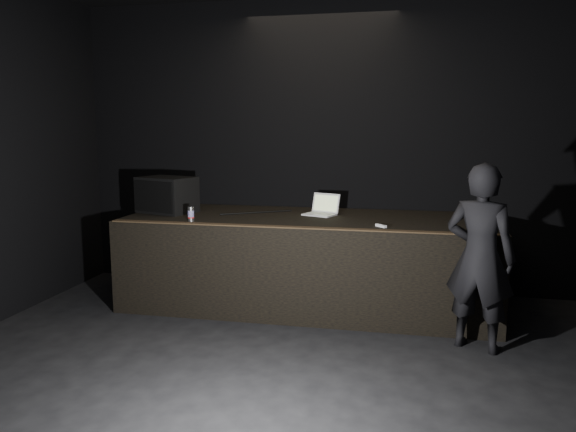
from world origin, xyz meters
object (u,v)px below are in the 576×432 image
(stage_monitor, at_px, (167,195))
(person, at_px, (480,257))
(stage_riser, at_px, (308,261))
(laptop, at_px, (322,209))
(beer_can, at_px, (191,214))

(stage_monitor, relative_size, person, 0.43)
(stage_riser, xyz_separation_m, stage_monitor, (-1.67, -0.02, 0.71))
(laptop, height_order, beer_can, laptop)
(stage_riser, height_order, stage_monitor, stage_monitor)
(laptop, bearing_deg, beer_can, -127.72)
(stage_monitor, bearing_deg, beer_can, -28.32)
(stage_riser, distance_m, stage_monitor, 1.82)
(stage_monitor, xyz_separation_m, laptop, (1.79, 0.21, -0.15))
(beer_can, relative_size, person, 0.09)
(stage_riser, relative_size, stage_monitor, 5.52)
(person, bearing_deg, stage_monitor, 7.25)
(stage_riser, xyz_separation_m, person, (1.71, -0.95, 0.34))
(stage_monitor, height_order, person, person)
(stage_riser, distance_m, beer_can, 1.41)
(stage_riser, height_order, laptop, laptop)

